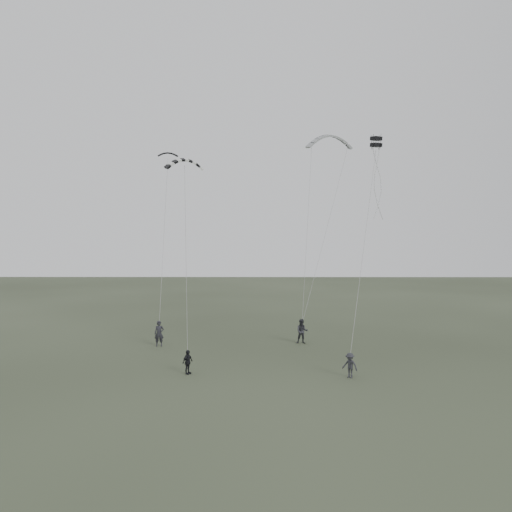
{
  "coord_description": "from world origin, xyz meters",
  "views": [
    {
      "loc": [
        0.56,
        -32.2,
        8.44
      ],
      "look_at": [
        0.37,
        4.65,
        6.95
      ],
      "focal_mm": 35.0,
      "sensor_mm": 36.0,
      "label": 1
    }
  ],
  "objects_px": {
    "kite_dark_small": "(168,153)",
    "kite_pale_large": "(330,136)",
    "kite_striped": "(185,160)",
    "flyer_left": "(159,334)",
    "flyer_center": "(188,362)",
    "flyer_far": "(350,365)",
    "kite_box": "(376,142)",
    "flyer_right": "(302,331)"
  },
  "relations": [
    {
      "from": "flyer_left",
      "to": "flyer_center",
      "type": "relative_size",
      "value": 1.32
    },
    {
      "from": "flyer_right",
      "to": "kite_striped",
      "type": "distance_m",
      "value": 15.87
    },
    {
      "from": "kite_pale_large",
      "to": "flyer_far",
      "type": "bearing_deg",
      "value": -103.39
    },
    {
      "from": "flyer_center",
      "to": "kite_dark_small",
      "type": "height_order",
      "value": "kite_dark_small"
    },
    {
      "from": "flyer_left",
      "to": "flyer_far",
      "type": "bearing_deg",
      "value": -38.44
    },
    {
      "from": "flyer_far",
      "to": "kite_box",
      "type": "distance_m",
      "value": 15.31
    },
    {
      "from": "flyer_right",
      "to": "flyer_far",
      "type": "xyz_separation_m",
      "value": [
        2.02,
        -9.46,
        -0.21
      ]
    },
    {
      "from": "flyer_center",
      "to": "flyer_right",
      "type": "bearing_deg",
      "value": -10.19
    },
    {
      "from": "kite_dark_small",
      "to": "kite_striped",
      "type": "relative_size",
      "value": 0.62
    },
    {
      "from": "kite_striped",
      "to": "flyer_right",
      "type": "bearing_deg",
      "value": -1.0
    },
    {
      "from": "flyer_right",
      "to": "kite_pale_large",
      "type": "relative_size",
      "value": 0.45
    },
    {
      "from": "kite_dark_small",
      "to": "kite_pale_large",
      "type": "xyz_separation_m",
      "value": [
        14.19,
        3.27,
        2.07
      ]
    },
    {
      "from": "kite_striped",
      "to": "kite_box",
      "type": "bearing_deg",
      "value": -25.39
    },
    {
      "from": "flyer_far",
      "to": "flyer_right",
      "type": "bearing_deg",
      "value": 138.78
    },
    {
      "from": "flyer_center",
      "to": "kite_pale_large",
      "type": "distance_m",
      "value": 25.41
    },
    {
      "from": "flyer_left",
      "to": "kite_box",
      "type": "relative_size",
      "value": 2.8
    },
    {
      "from": "kite_pale_large",
      "to": "kite_box",
      "type": "height_order",
      "value": "kite_pale_large"
    },
    {
      "from": "flyer_far",
      "to": "kite_box",
      "type": "xyz_separation_m",
      "value": [
        2.64,
        5.18,
        14.16
      ]
    },
    {
      "from": "kite_pale_large",
      "to": "kite_box",
      "type": "xyz_separation_m",
      "value": [
        1.59,
        -11.25,
        -2.63
      ]
    },
    {
      "from": "kite_dark_small",
      "to": "kite_pale_large",
      "type": "bearing_deg",
      "value": 4.45
    },
    {
      "from": "kite_dark_small",
      "to": "kite_box",
      "type": "bearing_deg",
      "value": -35.37
    },
    {
      "from": "flyer_left",
      "to": "kite_striped",
      "type": "bearing_deg",
      "value": -45.32
    },
    {
      "from": "flyer_right",
      "to": "flyer_center",
      "type": "distance_m",
      "value": 11.67
    },
    {
      "from": "kite_pale_large",
      "to": "kite_striped",
      "type": "xyz_separation_m",
      "value": [
        -11.79,
        -9.94,
        -3.65
      ]
    },
    {
      "from": "flyer_center",
      "to": "kite_box",
      "type": "bearing_deg",
      "value": -38.87
    },
    {
      "from": "kite_striped",
      "to": "kite_pale_large",
      "type": "bearing_deg",
      "value": 20.36
    },
    {
      "from": "kite_pale_large",
      "to": "kite_striped",
      "type": "relative_size",
      "value": 1.56
    },
    {
      "from": "kite_pale_large",
      "to": "flyer_right",
      "type": "bearing_deg",
      "value": -123.51
    },
    {
      "from": "flyer_center",
      "to": "flyer_far",
      "type": "distance_m",
      "value": 9.8
    },
    {
      "from": "flyer_left",
      "to": "flyer_far",
      "type": "distance_m",
      "value": 15.51
    },
    {
      "from": "flyer_right",
      "to": "flyer_far",
      "type": "distance_m",
      "value": 9.67
    },
    {
      "from": "kite_dark_small",
      "to": "kite_box",
      "type": "xyz_separation_m",
      "value": [
        15.78,
        -7.98,
        -0.56
      ]
    },
    {
      "from": "flyer_right",
      "to": "flyer_center",
      "type": "bearing_deg",
      "value": -127.18
    },
    {
      "from": "flyer_left",
      "to": "kite_dark_small",
      "type": "xyz_separation_m",
      "value": [
        -0.1,
        4.76,
        14.49
      ]
    },
    {
      "from": "flyer_right",
      "to": "kite_striped",
      "type": "height_order",
      "value": "kite_striped"
    },
    {
      "from": "kite_dark_small",
      "to": "kite_pale_large",
      "type": "height_order",
      "value": "kite_pale_large"
    },
    {
      "from": "flyer_left",
      "to": "kite_pale_large",
      "type": "bearing_deg",
      "value": 24.04
    },
    {
      "from": "kite_dark_small",
      "to": "kite_striped",
      "type": "bearing_deg",
      "value": -78.74
    },
    {
      "from": "flyer_center",
      "to": "flyer_far",
      "type": "relative_size",
      "value": 0.99
    },
    {
      "from": "flyer_right",
      "to": "kite_dark_small",
      "type": "bearing_deg",
      "value": 166.01
    },
    {
      "from": "flyer_right",
      "to": "kite_striped",
      "type": "bearing_deg",
      "value": -156.78
    },
    {
      "from": "flyer_far",
      "to": "kite_dark_small",
      "type": "distance_m",
      "value": 23.72
    }
  ]
}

